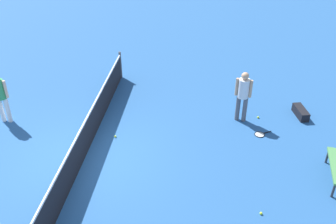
% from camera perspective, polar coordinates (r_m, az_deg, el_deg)
% --- Properties ---
extents(ground_plane, '(40.00, 40.00, 0.00)m').
position_cam_1_polar(ground_plane, '(10.75, -12.62, -6.79)').
color(ground_plane, '#265693').
extents(court_net, '(10.09, 0.09, 1.07)m').
position_cam_1_polar(court_net, '(10.45, -12.94, -4.64)').
color(court_net, '#4C4C51').
rests_on(court_net, ground_plane).
extents(player_near_side, '(0.41, 0.53, 1.70)m').
position_cam_1_polar(player_near_side, '(11.75, 11.46, 2.92)').
color(player_near_side, '#595960').
rests_on(player_near_side, ground_plane).
extents(player_far_side, '(0.35, 0.52, 1.70)m').
position_cam_1_polar(player_far_side, '(12.58, -24.35, 2.58)').
color(player_far_side, white).
rests_on(player_far_side, ground_plane).
extents(tennis_racket_near_player, '(0.44, 0.59, 0.03)m').
position_cam_1_polar(tennis_racket_near_player, '(11.70, 13.99, -3.34)').
color(tennis_racket_near_player, black).
rests_on(tennis_racket_near_player, ground_plane).
extents(tennis_ball_by_net, '(0.07, 0.07, 0.07)m').
position_cam_1_polar(tennis_ball_by_net, '(11.34, -8.09, -3.73)').
color(tennis_ball_by_net, '#C6E033').
rests_on(tennis_ball_by_net, ground_plane).
extents(tennis_ball_midcourt, '(0.07, 0.07, 0.07)m').
position_cam_1_polar(tennis_ball_midcourt, '(12.46, 13.67, -0.80)').
color(tennis_ball_midcourt, '#C6E033').
rests_on(tennis_ball_midcourt, ground_plane).
extents(tennis_ball_baseline, '(0.07, 0.07, 0.07)m').
position_cam_1_polar(tennis_ball_baseline, '(9.19, 14.09, -14.84)').
color(tennis_ball_baseline, '#C6E033').
rests_on(tennis_ball_baseline, ground_plane).
extents(equipment_bag, '(0.84, 0.43, 0.28)m').
position_cam_1_polar(equipment_bag, '(12.95, 19.62, 0.05)').
color(equipment_bag, black).
rests_on(equipment_bag, ground_plane).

